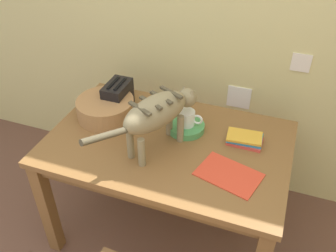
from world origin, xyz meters
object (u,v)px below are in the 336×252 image
object	(u,v)px
wicker_basket	(106,108)
book_stack	(245,139)
dining_table	(168,153)
saucer_bowl	(187,127)
magazine	(229,174)
cat	(158,112)
coffee_mug	(188,118)
toaster	(118,96)

from	to	relation	value
wicker_basket	book_stack	bearing A→B (deg)	2.60
dining_table	wicker_basket	distance (m)	0.45
saucer_bowl	book_stack	xyz separation A→B (m)	(0.32, 0.00, 0.00)
saucer_bowl	book_stack	bearing A→B (deg)	0.42
magazine	cat	bearing A→B (deg)	-176.10
coffee_mug	toaster	world-z (taller)	toaster
cat	toaster	distance (m)	0.46
wicker_basket	toaster	distance (m)	0.11
dining_table	coffee_mug	size ratio (longest dim) A/B	9.54
book_stack	saucer_bowl	bearing A→B (deg)	-179.58
magazine	toaster	world-z (taller)	toaster
coffee_mug	saucer_bowl	bearing A→B (deg)	-180.00
dining_table	book_stack	distance (m)	0.42
dining_table	toaster	world-z (taller)	toaster
dining_table	magazine	world-z (taller)	magazine
toaster	dining_table	bearing A→B (deg)	-26.33
book_stack	wicker_basket	bearing A→B (deg)	-177.40
dining_table	book_stack	world-z (taller)	book_stack
coffee_mug	wicker_basket	distance (m)	0.49
coffee_mug	book_stack	world-z (taller)	coffee_mug
coffee_mug	cat	bearing A→B (deg)	-116.66
coffee_mug	toaster	xyz separation A→B (m)	(-0.46, 0.06, 0.00)
coffee_mug	dining_table	bearing A→B (deg)	-118.05
coffee_mug	wicker_basket	bearing A→B (deg)	-175.98
cat	toaster	bearing A→B (deg)	170.26
book_stack	toaster	bearing A→B (deg)	175.43
coffee_mug	wicker_basket	xyz separation A→B (m)	(-0.49, -0.03, -0.02)
dining_table	saucer_bowl	world-z (taller)	saucer_bowl
magazine	wicker_basket	world-z (taller)	wicker_basket
saucer_bowl	cat	bearing A→B (deg)	-115.89
saucer_bowl	book_stack	size ratio (longest dim) A/B	1.07
coffee_mug	magazine	xyz separation A→B (m)	(0.30, -0.27, -0.08)
magazine	book_stack	bearing A→B (deg)	100.05
dining_table	book_stack	bearing A→B (deg)	18.47
cat	magazine	world-z (taller)	cat
coffee_mug	toaster	bearing A→B (deg)	171.94
magazine	coffee_mug	bearing A→B (deg)	152.73
toaster	magazine	bearing A→B (deg)	-24.02
saucer_bowl	wicker_basket	xyz separation A→B (m)	(-0.48, -0.03, 0.04)
saucer_bowl	toaster	xyz separation A→B (m)	(-0.45, 0.06, 0.07)
wicker_basket	toaster	xyz separation A→B (m)	(0.03, 0.10, 0.03)
magazine	wicker_basket	distance (m)	0.82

